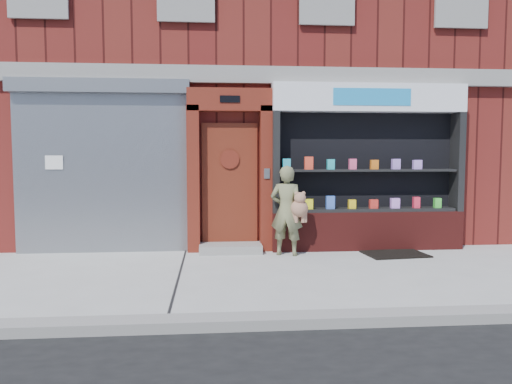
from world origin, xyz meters
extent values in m
plane|color=#9E9E99|center=(0.00, 0.00, 0.00)|extent=(80.00, 80.00, 0.00)
cube|color=gray|center=(0.00, -2.15, 0.06)|extent=(60.00, 0.30, 0.12)
cube|color=#5A1714|center=(0.00, 6.00, 4.00)|extent=(12.00, 8.00, 8.00)
cube|color=gray|center=(0.00, 1.92, 3.15)|extent=(12.00, 0.16, 0.30)
cube|color=gray|center=(-3.00, 1.94, 1.40)|extent=(3.00, 0.10, 2.80)
cube|color=slate|center=(-3.00, 1.88, 2.92)|extent=(3.10, 0.30, 0.24)
cube|color=white|center=(-3.80, 1.88, 1.60)|extent=(0.30, 0.01, 0.24)
cube|color=#5D1A0F|center=(-1.40, 1.86, 1.30)|extent=(0.22, 0.28, 2.60)
cube|color=#5D1A0F|center=(-0.10, 1.86, 1.30)|extent=(0.22, 0.28, 2.60)
cube|color=#5D1A0F|center=(-0.75, 1.86, 2.70)|extent=(1.50, 0.28, 0.40)
cube|color=black|center=(-0.75, 1.71, 2.70)|extent=(0.35, 0.01, 0.12)
cube|color=#5B1E10|center=(-0.75, 1.97, 1.20)|extent=(1.00, 0.06, 2.20)
cylinder|color=black|center=(-0.75, 1.93, 1.65)|extent=(0.28, 0.02, 0.28)
cylinder|color=#5D1A0F|center=(-0.75, 1.92, 1.65)|extent=(0.34, 0.02, 0.34)
cube|color=gray|center=(-0.75, 1.70, 0.07)|extent=(1.10, 0.55, 0.15)
cube|color=slate|center=(-0.10, 1.71, 1.40)|extent=(0.10, 0.02, 0.18)
cube|color=#591815|center=(1.75, 1.80, 0.35)|extent=(3.50, 0.40, 0.70)
cube|color=black|center=(0.06, 1.80, 1.60)|extent=(0.12, 0.40, 1.80)
cube|color=black|center=(3.44, 1.80, 1.60)|extent=(0.12, 0.40, 1.80)
cube|color=black|center=(1.75, 1.99, 1.60)|extent=(3.30, 0.03, 1.80)
cube|color=black|center=(1.75, 1.80, 0.73)|extent=(3.20, 0.36, 0.06)
cube|color=black|center=(1.75, 1.80, 1.45)|extent=(3.20, 0.36, 0.04)
cube|color=white|center=(1.75, 1.80, 2.75)|extent=(3.50, 0.40, 0.50)
cube|color=#1777B3|center=(1.75, 1.59, 2.75)|extent=(1.40, 0.01, 0.30)
cube|color=#D94874|center=(0.25, 1.72, 0.85)|extent=(0.15, 0.09, 0.18)
cube|color=#FBF71A|center=(0.65, 1.72, 0.85)|extent=(0.16, 0.09, 0.18)
cube|color=blue|center=(1.05, 1.72, 0.88)|extent=(0.15, 0.09, 0.23)
cube|color=yellow|center=(1.45, 1.72, 0.84)|extent=(0.13, 0.09, 0.16)
cube|color=red|center=(1.85, 1.72, 0.84)|extent=(0.15, 0.09, 0.16)
cube|color=#C982EB|center=(2.25, 1.72, 0.85)|extent=(0.16, 0.09, 0.18)
cube|color=#E72843|center=(2.65, 1.72, 0.86)|extent=(0.11, 0.09, 0.20)
cube|color=green|center=(3.05, 1.72, 0.85)|extent=(0.12, 0.09, 0.18)
cube|color=#27AEC7|center=(0.25, 1.72, 1.57)|extent=(0.14, 0.09, 0.19)
cube|color=#E84229|center=(0.65, 1.72, 1.58)|extent=(0.15, 0.09, 0.23)
cube|color=#23A9B1|center=(1.05, 1.72, 1.56)|extent=(0.13, 0.09, 0.18)
cube|color=#E64C7A|center=(1.45, 1.72, 1.56)|extent=(0.13, 0.09, 0.19)
cube|color=orange|center=(1.85, 1.72, 1.55)|extent=(0.13, 0.09, 0.17)
cube|color=#A077D7|center=(2.25, 1.72, 1.56)|extent=(0.15, 0.09, 0.19)
cube|color=#B182EA|center=(2.65, 1.72, 1.55)|extent=(0.15, 0.09, 0.17)
imported|color=#6C6E48|center=(0.21, 1.39, 0.78)|extent=(0.66, 0.54, 1.55)
sphere|color=#96644B|center=(0.41, 1.30, 0.82)|extent=(0.30, 0.30, 0.30)
sphere|color=#96644B|center=(0.41, 1.25, 1.00)|extent=(0.20, 0.20, 0.20)
sphere|color=#96644B|center=(0.35, 1.25, 1.08)|extent=(0.07, 0.07, 0.07)
sphere|color=#96644B|center=(0.47, 1.25, 1.08)|extent=(0.07, 0.07, 0.07)
cylinder|color=#96644B|center=(0.31, 1.30, 0.67)|extent=(0.07, 0.07, 0.18)
cylinder|color=#96644B|center=(0.51, 1.30, 0.67)|extent=(0.07, 0.07, 0.18)
cylinder|color=#96644B|center=(0.35, 1.28, 0.67)|extent=(0.07, 0.07, 0.18)
cylinder|color=#96644B|center=(0.47, 1.28, 0.67)|extent=(0.07, 0.07, 0.18)
cube|color=black|center=(2.09, 1.24, 0.01)|extent=(1.10, 0.83, 0.03)
camera|label=1|loc=(-1.06, -7.06, 1.76)|focal=35.00mm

